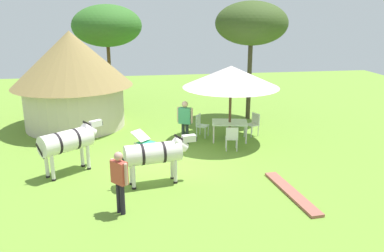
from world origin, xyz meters
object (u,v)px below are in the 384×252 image
patio_chair_west_end (232,137)px  patio_chair_near_hut (254,123)px  acacia_tree_right_background (107,26)px  guest_beside_umbrella (185,119)px  zebra_nearest_camera (155,154)px  acacia_tree_behind_hut (251,24)px  shade_umbrella (231,77)px  standing_watcher (119,177)px  zebra_by_umbrella (68,141)px  patio_chair_east_end (201,124)px  striped_lounge_chair (144,141)px  patio_dining_table (230,124)px  thatched_hut (72,76)px

patio_chair_west_end → patio_chair_near_hut: size_ratio=1.00×
patio_chair_west_end → acacia_tree_right_background: 10.14m
guest_beside_umbrella → zebra_nearest_camera: (-1.33, -3.31, -0.08)m
acacia_tree_behind_hut → shade_umbrella: bearing=-118.3°
standing_watcher → acacia_tree_behind_hut: size_ratio=0.31×
standing_watcher → zebra_nearest_camera: standing_watcher is taller
zebra_by_umbrella → guest_beside_umbrella: bearing=80.1°
patio_chair_west_end → patio_chair_east_end: same height
standing_watcher → zebra_nearest_camera: bearing=108.7°
patio_chair_near_hut → striped_lounge_chair: 4.57m
patio_chair_east_end → standing_watcher: bearing=3.6°
guest_beside_umbrella → standing_watcher: (-2.31, -4.98, -0.03)m
guest_beside_umbrella → patio_dining_table: bearing=37.4°
acacia_tree_behind_hut → thatched_hut: bearing=-179.1°
thatched_hut → shade_umbrella: (6.18, -2.89, 0.28)m
patio_chair_east_end → striped_lounge_chair: size_ratio=0.95×
acacia_tree_behind_hut → patio_chair_east_end: bearing=-138.2°
acacia_tree_right_background → acacia_tree_behind_hut: (6.46, -4.09, 0.23)m
patio_chair_west_end → guest_beside_umbrella: (-1.59, 0.86, 0.50)m
shade_umbrella → zebra_nearest_camera: (-3.13, -3.65, -1.57)m
shade_umbrella → guest_beside_umbrella: size_ratio=2.16×
patio_chair_west_end → zebra_by_umbrella: size_ratio=0.47×
patio_dining_table → patio_chair_near_hut: 1.22m
zebra_nearest_camera → acacia_tree_right_background: (-1.70, 10.75, 3.15)m
shade_umbrella → striped_lounge_chair: bearing=-173.0°
zebra_nearest_camera → zebra_by_umbrella: (-2.61, 1.21, 0.10)m
striped_lounge_chair → zebra_by_umbrella: zebra_by_umbrella is taller
thatched_hut → patio_chair_near_hut: bearing=-18.3°
shade_umbrella → patio_chair_east_end: (-1.04, 0.63, -1.99)m
shade_umbrella → patio_dining_table: 1.85m
patio_chair_near_hut → guest_beside_umbrella: bearing=82.4°
acacia_tree_behind_hut → guest_beside_umbrella: bearing=-135.7°
shade_umbrella → acacia_tree_behind_hut: size_ratio=0.69×
patio_chair_near_hut → acacia_tree_right_background: (-5.95, 6.62, 3.57)m
thatched_hut → standing_watcher: size_ratio=3.06×
thatched_hut → acacia_tree_behind_hut: bearing=0.9°
patio_chair_near_hut → zebra_by_umbrella: 7.47m
shade_umbrella → patio_chair_near_hut: (1.12, 0.48, -1.99)m
patio_chair_east_end → shade_umbrella: bearing=90.0°
guest_beside_umbrella → standing_watcher: 5.49m
patio_chair_west_end → zebra_by_umbrella: zebra_by_umbrella is taller
patio_chair_west_end → guest_beside_umbrella: size_ratio=0.53×
patio_dining_table → zebra_nearest_camera: size_ratio=0.66×
zebra_nearest_camera → patio_dining_table: bearing=129.2°
patio_chair_west_end → acacia_tree_right_background: acacia_tree_right_background is taller
patio_chair_near_hut → patio_chair_east_end: size_ratio=1.00×
patio_chair_east_end → patio_chair_near_hut: bearing=117.0°
zebra_nearest_camera → patio_chair_east_end: bearing=143.7°
shade_umbrella → patio_chair_east_end: size_ratio=4.08×
zebra_by_umbrella → patio_chair_near_hut: bearing=75.0°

